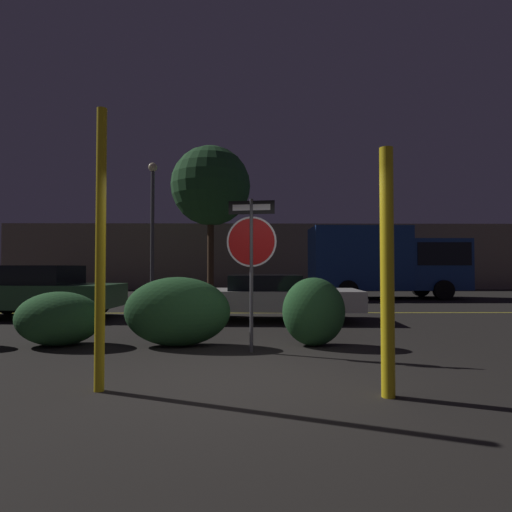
{
  "coord_description": "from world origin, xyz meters",
  "views": [
    {
      "loc": [
        0.1,
        -4.89,
        1.4
      ],
      "look_at": [
        0.21,
        5.29,
        1.67
      ],
      "focal_mm": 28.0,
      "sensor_mm": 36.0,
      "label": 1
    }
  ],
  "objects": [
    {
      "name": "hedge_bush_1",
      "position": [
        -3.32,
        2.23,
        0.48
      ],
      "size": [
        1.52,
        0.98,
        0.96
      ],
      "primitive_type": "ellipsoid",
      "color": "#2D6633",
      "rests_on": "ground_plane"
    },
    {
      "name": "road_center_stripe",
      "position": [
        0.0,
        7.21,
        0.0
      ],
      "size": [
        37.84,
        0.12,
        0.01
      ],
      "primitive_type": "cube",
      "color": "gold",
      "rests_on": "ground_plane"
    },
    {
      "name": "stop_sign",
      "position": [
        0.09,
        1.66,
        1.76
      ],
      "size": [
        0.82,
        0.15,
        2.52
      ],
      "rotation": [
        0.0,
        0.0,
        -0.16
      ],
      "color": "#4C4C51",
      "rests_on": "ground_plane"
    },
    {
      "name": "hedge_bush_3",
      "position": [
        1.2,
        2.18,
        0.6
      ],
      "size": [
        1.11,
        0.79,
        1.21
      ],
      "primitive_type": "ellipsoid",
      "color": "#285B2D",
      "rests_on": "ground_plane"
    },
    {
      "name": "passing_car_2",
      "position": [
        0.57,
        5.54,
        0.63
      ],
      "size": [
        4.75,
        2.12,
        1.19
      ],
      "rotation": [
        0.0,
        0.0,
        -1.62
      ],
      "color": "silver",
      "rests_on": "ground_plane"
    },
    {
      "name": "hedge_bush_2",
      "position": [
        -1.21,
        2.17,
        0.61
      ],
      "size": [
        1.87,
        0.89,
        1.22
      ],
      "primitive_type": "ellipsoid",
      "color": "#285B2D",
      "rests_on": "ground_plane"
    },
    {
      "name": "tree_0",
      "position": [
        -1.92,
        14.64,
        5.36
      ],
      "size": [
        3.89,
        3.89,
        7.33
      ],
      "color": "#422D1E",
      "rests_on": "ground_plane"
    },
    {
      "name": "yellow_pole_right",
      "position": [
        1.56,
        -0.59,
        1.35
      ],
      "size": [
        0.15,
        0.15,
        2.7
      ],
      "primitive_type": "cylinder",
      "color": "yellow",
      "rests_on": "ground_plane"
    },
    {
      "name": "passing_car_1",
      "position": [
        -5.79,
        6.1,
        0.72
      ],
      "size": [
        4.64,
        2.16,
        1.43
      ],
      "rotation": [
        0.0,
        0.0,
        1.51
      ],
      "color": "#335B38",
      "rests_on": "ground_plane"
    },
    {
      "name": "ground_plane",
      "position": [
        0.0,
        0.0,
        0.0
      ],
      "size": [
        260.0,
        260.0,
        0.0
      ],
      "primitive_type": "plane",
      "color": "black"
    },
    {
      "name": "yellow_pole_left",
      "position": [
        -1.62,
        -0.36,
        1.61
      ],
      "size": [
        0.11,
        0.11,
        3.21
      ],
      "primitive_type": "cylinder",
      "color": "yellow",
      "rests_on": "ground_plane"
    },
    {
      "name": "building_backdrop",
      "position": [
        1.76,
        21.21,
        2.04
      ],
      "size": [
        33.94,
        3.27,
        4.07
      ],
      "primitive_type": "cube",
      "color": "#7A6B5B",
      "rests_on": "ground_plane"
    },
    {
      "name": "street_lamp",
      "position": [
        -4.31,
        12.78,
        3.73
      ],
      "size": [
        0.4,
        0.4,
        6.03
      ],
      "color": "#4C4C51",
      "rests_on": "ground_plane"
    },
    {
      "name": "delivery_truck",
      "position": [
        6.16,
        12.83,
        1.7
      ],
      "size": [
        6.72,
        2.54,
        3.15
      ],
      "rotation": [
        0.0,
        0.0,
        -1.56
      ],
      "color": "navy",
      "rests_on": "ground_plane"
    }
  ]
}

